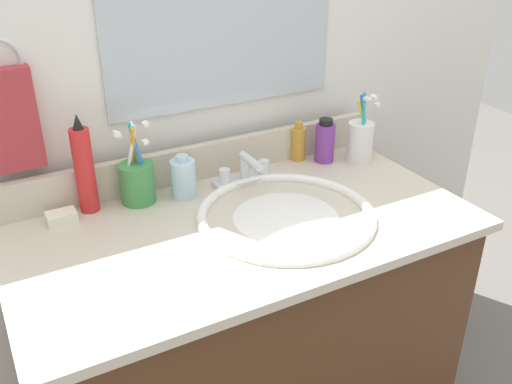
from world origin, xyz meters
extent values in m
cube|color=#4C2D19|center=(0.00, 0.00, 0.36)|extent=(0.97, 0.49, 0.72)
cube|color=beige|center=(0.00, 0.00, 0.73)|extent=(1.01, 0.54, 0.02)
cube|color=beige|center=(0.00, 0.26, 0.79)|extent=(1.01, 0.02, 0.09)
cube|color=silver|center=(0.00, 0.32, 0.65)|extent=(2.11, 0.04, 1.30)
cube|color=#A53338|center=(-0.41, 0.28, 0.96)|extent=(0.11, 0.04, 0.22)
torus|color=white|center=(0.09, -0.02, 0.75)|extent=(0.40, 0.40, 0.02)
ellipsoid|color=white|center=(0.09, -0.02, 0.70)|extent=(0.35, 0.35, 0.11)
cylinder|color=#B2B5BA|center=(0.09, -0.02, 0.67)|extent=(0.04, 0.04, 0.01)
cube|color=silver|center=(0.09, 0.18, 0.75)|extent=(0.16, 0.05, 0.01)
cylinder|color=silver|center=(0.09, 0.18, 0.78)|extent=(0.02, 0.02, 0.06)
cylinder|color=silver|center=(0.09, 0.14, 0.81)|extent=(0.02, 0.09, 0.02)
cylinder|color=silver|center=(0.04, 0.18, 0.77)|extent=(0.03, 0.03, 0.04)
cylinder|color=silver|center=(0.15, 0.18, 0.77)|extent=(0.03, 0.03, 0.04)
cylinder|color=red|center=(-0.28, 0.22, 0.84)|extent=(0.04, 0.04, 0.20)
cone|color=black|center=(-0.28, 0.22, 0.96)|extent=(0.02, 0.02, 0.03)
cylinder|color=silver|center=(-0.07, 0.18, 0.79)|extent=(0.06, 0.06, 0.09)
cylinder|color=silver|center=(-0.07, 0.18, 0.84)|extent=(0.03, 0.03, 0.01)
cylinder|color=#7A3899|center=(0.34, 0.19, 0.79)|extent=(0.05, 0.05, 0.10)
cylinder|color=black|center=(0.34, 0.19, 0.85)|extent=(0.04, 0.04, 0.02)
cylinder|color=gold|center=(0.29, 0.24, 0.79)|extent=(0.04, 0.04, 0.09)
cylinder|color=gold|center=(0.29, 0.24, 0.84)|extent=(0.02, 0.02, 0.02)
cylinder|color=#3F8C47|center=(-0.17, 0.21, 0.79)|extent=(0.08, 0.08, 0.10)
cylinder|color=blue|center=(-0.16, 0.20, 0.83)|extent=(0.03, 0.02, 0.15)
cube|color=white|center=(-0.15, 0.20, 0.89)|extent=(0.01, 0.02, 0.01)
cylinder|color=yellow|center=(-0.18, 0.21, 0.84)|extent=(0.04, 0.02, 0.17)
cube|color=white|center=(-0.20, 0.22, 0.91)|extent=(0.01, 0.02, 0.01)
cylinder|color=#26B2B2|center=(-0.16, 0.21, 0.85)|extent=(0.05, 0.01, 0.19)
cube|color=white|center=(-0.14, 0.22, 0.93)|extent=(0.01, 0.02, 0.01)
cylinder|color=orange|center=(-0.17, 0.22, 0.84)|extent=(0.02, 0.07, 0.18)
cube|color=white|center=(-0.16, 0.25, 0.92)|extent=(0.01, 0.02, 0.02)
cylinder|color=white|center=(-0.18, 0.21, 0.84)|extent=(0.05, 0.01, 0.18)
cube|color=white|center=(-0.21, 0.21, 0.92)|extent=(0.01, 0.02, 0.01)
cylinder|color=white|center=(0.43, 0.15, 0.80)|extent=(0.07, 0.07, 0.11)
cylinder|color=blue|center=(0.44, 0.15, 0.84)|extent=(0.05, 0.01, 0.17)
cube|color=white|center=(0.46, 0.15, 0.92)|extent=(0.01, 0.02, 0.01)
cylinder|color=yellow|center=(0.44, 0.15, 0.83)|extent=(0.06, 0.02, 0.16)
cube|color=white|center=(0.47, 0.15, 0.90)|extent=(0.01, 0.02, 0.01)
cylinder|color=#26B2B2|center=(0.43, 0.14, 0.84)|extent=(0.01, 0.03, 0.18)
cube|color=white|center=(0.42, 0.13, 0.92)|extent=(0.01, 0.02, 0.01)
cube|color=white|center=(-0.35, 0.20, 0.75)|extent=(0.06, 0.04, 0.02)
camera|label=1|loc=(-0.49, -0.95, 1.37)|focal=39.73mm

